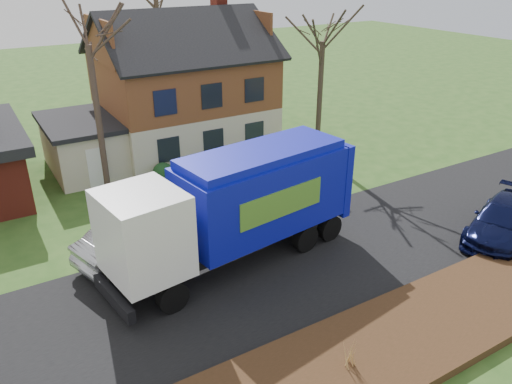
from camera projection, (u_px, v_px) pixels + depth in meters
ground at (288, 264)px, 18.98m from camera, size 120.00×120.00×0.00m
road at (288, 264)px, 18.97m from camera, size 80.00×7.00×0.02m
mulch_verge at (389, 344)px, 14.80m from camera, size 80.00×3.50×0.30m
main_house at (175, 83)px, 28.76m from camera, size 12.95×8.95×9.26m
garbage_truck at (240, 202)px, 18.27m from camera, size 10.20×3.98×4.26m
silver_sedan at (141, 237)px, 19.14m from camera, size 5.44×3.23×1.69m
navy_wagon at (504, 220)px, 20.52m from camera, size 5.68×3.84×1.53m
tree_front_west at (85, 20)px, 21.40m from camera, size 3.33×3.33×9.89m
tree_front_east at (324, 21)px, 26.35m from camera, size 3.35×3.35×9.30m
grass_clump_mid at (350, 352)px, 13.66m from camera, size 0.32×0.27×0.90m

